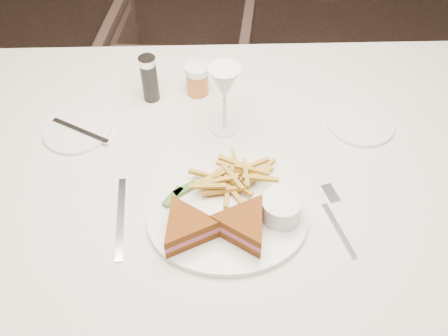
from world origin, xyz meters
TOP-DOWN VIEW (x-y plane):
  - ground at (0.00, 0.00)m, footprint 5.00×5.00m
  - table at (-0.27, -0.11)m, footprint 1.45×1.03m
  - chair_far at (-0.33, 0.86)m, footprint 0.67×0.65m
  - table_setting at (-0.27, -0.16)m, footprint 0.83×0.65m

SIDE VIEW (x-z plane):
  - ground at x=0.00m, z-range 0.00..0.00m
  - chair_far at x=-0.33m, z-range 0.00..0.59m
  - table at x=-0.27m, z-range 0.00..0.75m
  - table_setting at x=-0.27m, z-range 0.70..0.88m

